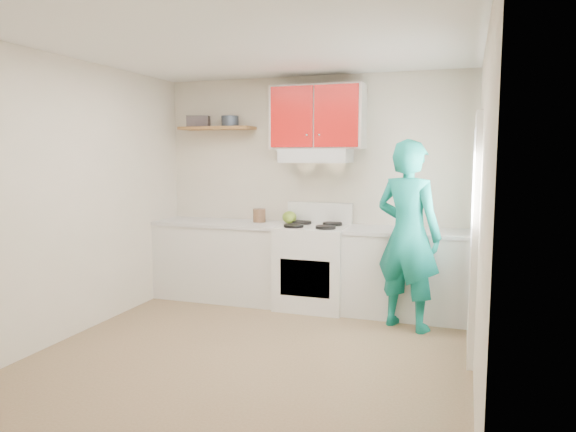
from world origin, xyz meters
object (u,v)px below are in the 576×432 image
(kettle, at_px, (289,217))
(person, at_px, (408,235))
(stove, at_px, (313,267))
(crock, at_px, (259,216))
(tin, at_px, (230,121))

(kettle, height_order, person, person)
(stove, xyz_separation_m, crock, (-0.69, 0.12, 0.53))
(tin, height_order, person, tin)
(crock, bearing_deg, tin, 172.69)
(tin, height_order, kettle, tin)
(crock, xyz_separation_m, person, (1.77, -0.52, -0.06))
(tin, xyz_separation_m, kettle, (0.75, -0.03, -1.11))
(stove, xyz_separation_m, tin, (-1.08, 0.17, 1.64))
(tin, bearing_deg, kettle, -2.06)
(stove, height_order, crock, crock)
(kettle, height_order, crock, crock)
(tin, height_order, crock, tin)
(stove, relative_size, tin, 4.53)
(person, bearing_deg, crock, 6.86)
(tin, relative_size, crock, 1.14)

